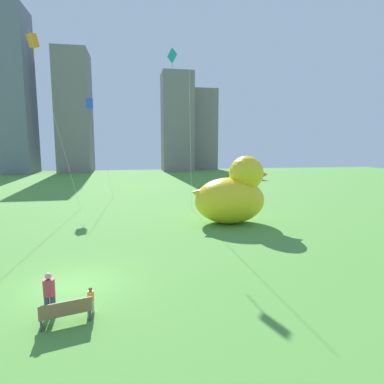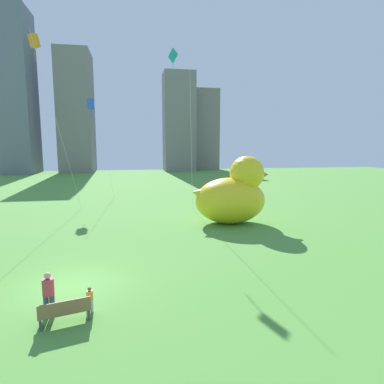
% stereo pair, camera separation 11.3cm
% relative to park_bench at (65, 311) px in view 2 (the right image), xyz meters
% --- Properties ---
extents(ground_plane, '(140.00, 140.00, 0.00)m').
position_rel_park_bench_xyz_m(ground_plane, '(-0.33, 3.31, -0.48)').
color(ground_plane, '#53913A').
extents(park_bench, '(1.77, 0.88, 0.90)m').
position_rel_park_bench_xyz_m(park_bench, '(0.00, 0.00, 0.00)').
color(park_bench, olive).
rests_on(park_bench, ground).
extents(person_adult, '(0.40, 0.40, 1.65)m').
position_rel_park_bench_xyz_m(person_adult, '(-0.66, 0.67, 0.43)').
color(person_adult, '#38476B').
rests_on(person_adult, ground).
extents(person_child, '(0.24, 0.24, 0.98)m').
position_rel_park_bench_xyz_m(person_child, '(0.75, 0.69, 0.06)').
color(person_child, silver).
rests_on(person_child, ground).
extents(giant_inflatable_duck, '(6.41, 4.11, 5.31)m').
position_rel_park_bench_xyz_m(giant_inflatable_duck, '(10.14, 13.35, 1.78)').
color(giant_inflatable_duck, yellow).
rests_on(giant_inflatable_duck, ground).
extents(city_skyline, '(50.51, 14.08, 34.94)m').
position_rel_park_bench_xyz_m(city_skyline, '(-4.80, 69.98, 13.55)').
color(city_skyline, slate).
rests_on(city_skyline, ground).
extents(kite_orange, '(3.77, 3.81, 15.81)m').
position_rel_park_bench_xyz_m(kite_orange, '(-5.77, 21.00, 14.58)').
color(kite_orange, silver).
rests_on(kite_orange, ground).
extents(kite_teal, '(2.30, 3.03, 14.40)m').
position_rel_park_bench_xyz_m(kite_teal, '(6.21, 18.07, 12.56)').
color(kite_teal, silver).
rests_on(kite_teal, ground).
extents(kite_blue, '(2.63, 2.79, 11.32)m').
position_rel_park_bench_xyz_m(kite_blue, '(-2.03, 27.85, 10.18)').
color(kite_blue, silver).
rests_on(kite_blue, ground).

